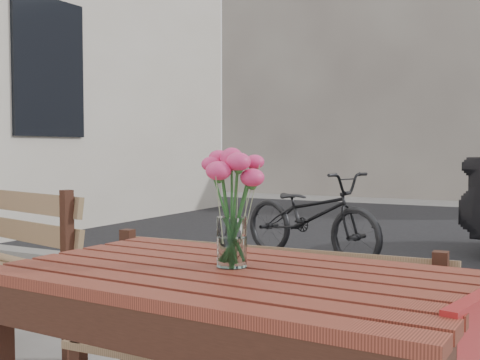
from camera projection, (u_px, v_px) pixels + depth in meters
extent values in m
cube|color=black|center=(49.00, 67.00, 7.83)|extent=(0.06, 1.20, 1.80)
cube|color=black|center=(477.00, 237.00, 7.78)|extent=(30.00, 8.00, 0.00)
cube|color=gray|center=(407.00, 301.00, 4.26)|extent=(30.00, 0.25, 0.12)
cube|color=gray|center=(389.00, 35.00, 15.15)|extent=(8.00, 3.00, 8.00)
cube|color=#552216|center=(233.00, 276.00, 1.69)|extent=(1.33, 0.81, 0.03)
cube|color=black|center=(145.00, 348.00, 2.29)|extent=(0.07, 0.07, 0.77)
cube|color=olive|center=(246.00, 357.00, 2.06)|extent=(1.35, 0.43, 0.03)
cube|color=olive|center=(269.00, 281.00, 2.23)|extent=(1.34, 0.09, 0.36)
cube|color=black|center=(127.00, 328.00, 2.46)|extent=(0.05, 0.05, 0.81)
cylinder|color=white|center=(232.00, 242.00, 1.74)|extent=(0.09, 0.09, 0.15)
cylinder|color=#28642A|center=(232.00, 217.00, 1.73)|extent=(0.05, 0.05, 0.29)
cube|color=olive|center=(10.00, 214.00, 3.69)|extent=(1.49, 0.38, 0.41)
cube|color=black|center=(5.00, 330.00, 2.95)|extent=(0.07, 0.07, 0.50)
cube|color=black|center=(66.00, 276.00, 3.20)|extent=(0.07, 0.07, 0.92)
imported|color=black|center=(311.00, 216.00, 6.15)|extent=(1.84, 1.12, 0.91)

